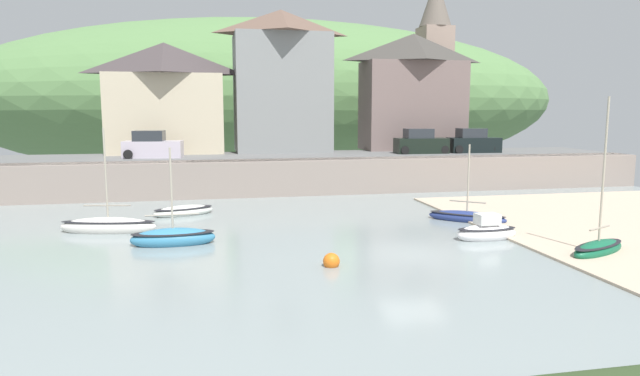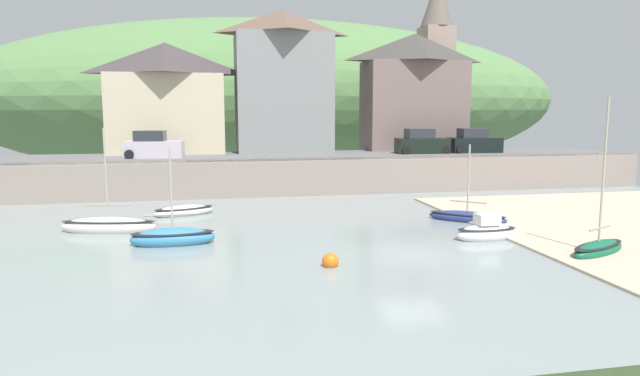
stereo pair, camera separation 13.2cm
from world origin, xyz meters
name	(u,v)px [view 2 (the right image)]	position (x,y,z in m)	size (l,w,h in m)	color
ground	(606,342)	(1.40, -9.56, 0.16)	(48.00, 41.00, 0.61)	gray
quay_seawall	(325,173)	(0.00, 17.50, 1.36)	(48.00, 9.40, 2.40)	gray
hillside_backdrop	(269,100)	(0.02, 55.20, 7.18)	(80.00, 44.00, 20.52)	#578049
waterfront_building_left	(167,97)	(-11.27, 25.20, 6.80)	(9.15, 5.26, 8.64)	beige
waterfront_building_centre	(283,81)	(-2.00, 25.20, 8.20)	(7.94, 5.69, 11.44)	gray
waterfront_building_right	(414,91)	(9.40, 25.20, 7.43)	(8.89, 4.49, 9.86)	#74615D
church_with_spire	(436,59)	(12.99, 29.20, 10.50)	(3.00, 3.00, 15.74)	gray
sailboat_tall_mast	(173,237)	(-9.71, 3.57, 0.30)	(3.64, 1.39, 4.43)	teal
sailboat_far_left	(109,226)	(-12.89, 6.67, 0.31)	(4.70, 1.90, 5.19)	silver
sailboat_white_hull	(487,232)	(4.16, 1.73, 0.34)	(2.90, 1.16, 1.38)	white
dinghy_open_wooden	(184,211)	(-9.53, 10.55, 0.22)	(3.59, 2.30, 0.69)	silver
fishing_boat_green	(598,248)	(7.25, -1.68, 0.29)	(3.47, 2.37, 6.50)	#145D3D
sailboat_nearest_shore	(467,217)	(5.17, 5.73, 0.24)	(3.82, 3.39, 4.20)	navy
parked_car_near_slipway	(153,146)	(-12.02, 20.70, 3.20)	(4.25, 2.10, 1.95)	#BFB4C4
parked_car_by_wall	(422,143)	(8.45, 20.70, 3.20)	(4.15, 1.82, 1.95)	black
parked_car_end_of_row	(474,142)	(12.95, 20.70, 3.20)	(4.17, 1.87, 1.95)	black
mooring_buoy	(330,261)	(-3.70, -1.17, 0.19)	(0.64, 0.64, 0.64)	orange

